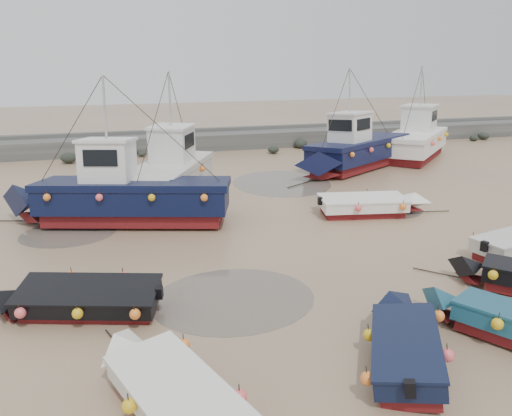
{
  "coord_description": "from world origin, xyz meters",
  "views": [
    {
      "loc": [
        -5.77,
        -15.69,
        7.1
      ],
      "look_at": [
        -0.92,
        1.94,
        1.4
      ],
      "focal_mm": 35.0,
      "sensor_mm": 36.0,
      "label": 1
    }
  ],
  "objects_px": {
    "dinghy_4": "(77,295)",
    "cabin_boat_1": "(171,173)",
    "cabin_boat_0": "(120,194)",
    "dinghy_2": "(508,319)",
    "person": "(173,221)",
    "cabin_boat_3": "(417,139)",
    "dinghy_0": "(177,396)",
    "dinghy_1": "(409,340)",
    "dinghy_5": "(370,203)",
    "cabin_boat_2": "(355,149)"
  },
  "relations": [
    {
      "from": "dinghy_4",
      "to": "cabin_boat_1",
      "type": "distance_m",
      "value": 11.77
    },
    {
      "from": "dinghy_4",
      "to": "cabin_boat_0",
      "type": "bearing_deg",
      "value": 6.97
    },
    {
      "from": "cabin_boat_0",
      "to": "dinghy_2",
      "type": "bearing_deg",
      "value": -126.36
    },
    {
      "from": "cabin_boat_1",
      "to": "person",
      "type": "height_order",
      "value": "cabin_boat_1"
    },
    {
      "from": "cabin_boat_3",
      "to": "dinghy_0",
      "type": "bearing_deg",
      "value": -85.23
    },
    {
      "from": "cabin_boat_0",
      "to": "cabin_boat_1",
      "type": "height_order",
      "value": "same"
    },
    {
      "from": "dinghy_1",
      "to": "cabin_boat_3",
      "type": "distance_m",
      "value": 25.71
    },
    {
      "from": "dinghy_0",
      "to": "cabin_boat_1",
      "type": "xyz_separation_m",
      "value": [
        1.63,
        16.18,
        0.78
      ]
    },
    {
      "from": "dinghy_1",
      "to": "dinghy_4",
      "type": "relative_size",
      "value": 0.85
    },
    {
      "from": "dinghy_2",
      "to": "dinghy_1",
      "type": "bearing_deg",
      "value": 150.36
    },
    {
      "from": "dinghy_0",
      "to": "cabin_boat_1",
      "type": "height_order",
      "value": "cabin_boat_1"
    },
    {
      "from": "dinghy_2",
      "to": "cabin_boat_3",
      "type": "xyz_separation_m",
      "value": [
        10.93,
        21.4,
        0.78
      ]
    },
    {
      "from": "dinghy_1",
      "to": "cabin_boat_1",
      "type": "relative_size",
      "value": 0.51
    },
    {
      "from": "dinghy_5",
      "to": "cabin_boat_1",
      "type": "xyz_separation_m",
      "value": [
        -8.48,
        5.08,
        0.77
      ]
    },
    {
      "from": "dinghy_2",
      "to": "dinghy_5",
      "type": "xyz_separation_m",
      "value": [
        1.53,
        10.37,
        -0.01
      ]
    },
    {
      "from": "cabin_boat_2",
      "to": "cabin_boat_3",
      "type": "xyz_separation_m",
      "value": [
        6.01,
        2.41,
        0.03
      ]
    },
    {
      "from": "dinghy_0",
      "to": "cabin_boat_1",
      "type": "relative_size",
      "value": 0.63
    },
    {
      "from": "dinghy_5",
      "to": "cabin_boat_2",
      "type": "xyz_separation_m",
      "value": [
        3.38,
        8.63,
        0.77
      ]
    },
    {
      "from": "dinghy_0",
      "to": "dinghy_4",
      "type": "relative_size",
      "value": 1.05
    },
    {
      "from": "dinghy_5",
      "to": "cabin_boat_3",
      "type": "distance_m",
      "value": 14.51
    },
    {
      "from": "dinghy_0",
      "to": "person",
      "type": "relative_size",
      "value": 3.41
    },
    {
      "from": "cabin_boat_2",
      "to": "person",
      "type": "xyz_separation_m",
      "value": [
        -12.22,
        -7.24,
        -1.31
      ]
    },
    {
      "from": "cabin_boat_3",
      "to": "person",
      "type": "height_order",
      "value": "cabin_boat_3"
    },
    {
      "from": "dinghy_4",
      "to": "cabin_boat_2",
      "type": "bearing_deg",
      "value": -30.47
    },
    {
      "from": "dinghy_5",
      "to": "cabin_boat_3",
      "type": "bearing_deg",
      "value": 149.26
    },
    {
      "from": "cabin_boat_1",
      "to": "cabin_boat_3",
      "type": "bearing_deg",
      "value": 44.29
    },
    {
      "from": "dinghy_4",
      "to": "dinghy_0",
      "type": "bearing_deg",
      "value": -139.76
    },
    {
      "from": "dinghy_5",
      "to": "dinghy_4",
      "type": "bearing_deg",
      "value": -54.34
    },
    {
      "from": "dinghy_5",
      "to": "person",
      "type": "distance_m",
      "value": 8.97
    },
    {
      "from": "dinghy_2",
      "to": "cabin_boat_2",
      "type": "xyz_separation_m",
      "value": [
        4.91,
        19.0,
        0.75
      ]
    },
    {
      "from": "dinghy_0",
      "to": "dinghy_4",
      "type": "xyz_separation_m",
      "value": [
        -2.23,
        5.09,
        0.01
      ]
    },
    {
      "from": "cabin_boat_3",
      "to": "dinghy_1",
      "type": "bearing_deg",
      "value": -76.67
    },
    {
      "from": "dinghy_4",
      "to": "cabin_boat_3",
      "type": "height_order",
      "value": "cabin_boat_3"
    },
    {
      "from": "cabin_boat_3",
      "to": "dinghy_5",
      "type": "bearing_deg",
      "value": -84.26
    },
    {
      "from": "dinghy_1",
      "to": "dinghy_2",
      "type": "relative_size",
      "value": 1.05
    },
    {
      "from": "dinghy_4",
      "to": "dinghy_5",
      "type": "height_order",
      "value": "same"
    },
    {
      "from": "dinghy_1",
      "to": "cabin_boat_2",
      "type": "distance_m",
      "value": 20.77
    },
    {
      "from": "dinghy_2",
      "to": "person",
      "type": "height_order",
      "value": "dinghy_2"
    },
    {
      "from": "cabin_boat_3",
      "to": "dinghy_4",
      "type": "bearing_deg",
      "value": -95.74
    },
    {
      "from": "dinghy_1",
      "to": "dinghy_5",
      "type": "xyz_separation_m",
      "value": [
        4.54,
        10.56,
        -0.01
      ]
    },
    {
      "from": "dinghy_2",
      "to": "cabin_boat_2",
      "type": "height_order",
      "value": "cabin_boat_2"
    },
    {
      "from": "dinghy_0",
      "to": "dinghy_1",
      "type": "distance_m",
      "value": 5.6
    },
    {
      "from": "cabin_boat_3",
      "to": "cabin_boat_0",
      "type": "bearing_deg",
      "value": -109.59
    },
    {
      "from": "dinghy_0",
      "to": "person",
      "type": "distance_m",
      "value": 12.56
    },
    {
      "from": "dinghy_0",
      "to": "cabin_boat_3",
      "type": "height_order",
      "value": "cabin_boat_3"
    },
    {
      "from": "dinghy_2",
      "to": "cabin_boat_3",
      "type": "height_order",
      "value": "cabin_boat_3"
    },
    {
      "from": "dinghy_5",
      "to": "dinghy_0",
      "type": "bearing_deg",
      "value": -32.64
    },
    {
      "from": "person",
      "to": "dinghy_2",
      "type": "bearing_deg",
      "value": 94.18
    },
    {
      "from": "person",
      "to": "dinghy_1",
      "type": "bearing_deg",
      "value": 82.13
    },
    {
      "from": "dinghy_2",
      "to": "dinghy_4",
      "type": "distance_m",
      "value": 11.65
    }
  ]
}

